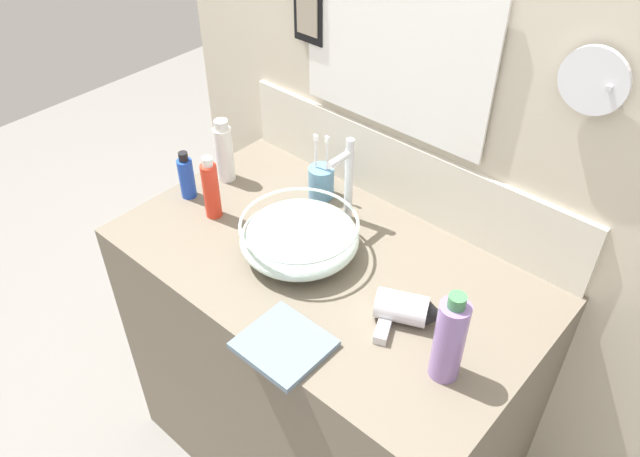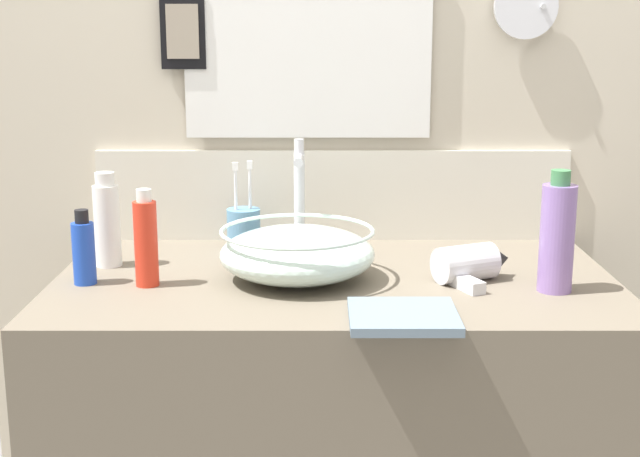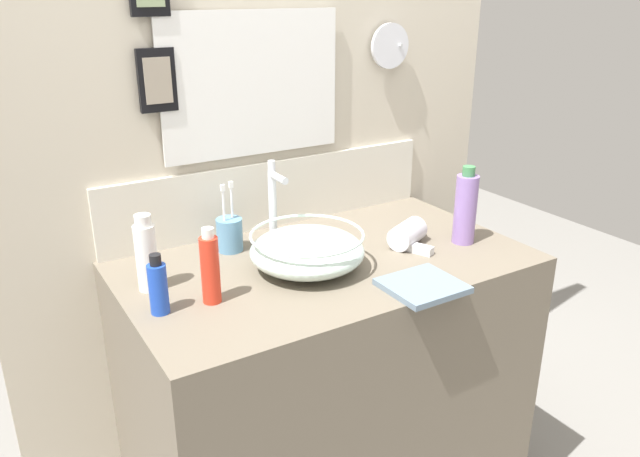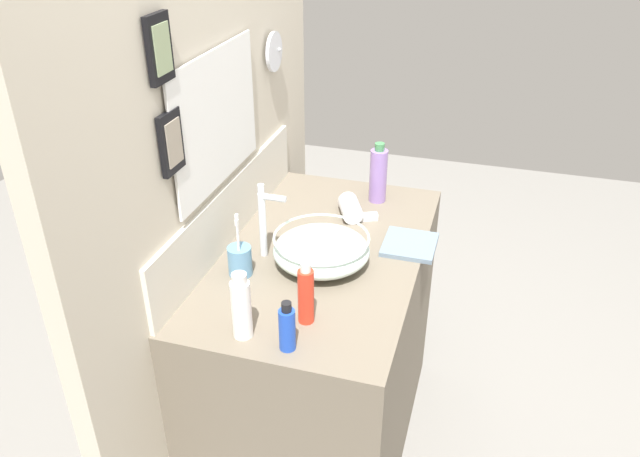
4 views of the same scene
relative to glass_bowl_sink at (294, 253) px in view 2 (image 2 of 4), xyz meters
name	(u,v)px [view 2 (image 2 of 4)]	position (x,y,z in m)	size (l,w,h in m)	color
back_panel	(328,86)	(0.07, 0.38, 0.30)	(1.67, 0.10, 2.54)	beige
glass_bowl_sink	(294,253)	(0.00, 0.00, 0.00)	(0.31, 0.31, 0.10)	silver
faucet	(295,192)	(0.00, 0.19, 0.09)	(0.02, 0.09, 0.26)	silver
hair_drier	(468,264)	(0.35, -0.01, -0.02)	(0.18, 0.18, 0.07)	silver
toothbrush_cup	(240,229)	(-0.13, 0.23, 0.00)	(0.07, 0.07, 0.20)	#598CB2
shampoo_bottle	(553,236)	(0.50, -0.08, 0.05)	(0.07, 0.07, 0.23)	#8C6BB2
spray_bottle	(80,251)	(-0.42, -0.03, 0.01)	(0.04, 0.04, 0.15)	blue
lotion_bottle	(142,241)	(-0.29, -0.04, 0.03)	(0.05, 0.05, 0.19)	red
soap_dispenser	(103,222)	(-0.40, 0.10, 0.04)	(0.05, 0.05, 0.20)	white
hand_towel	(399,316)	(0.19, -0.26, -0.05)	(0.19, 0.17, 0.02)	slate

